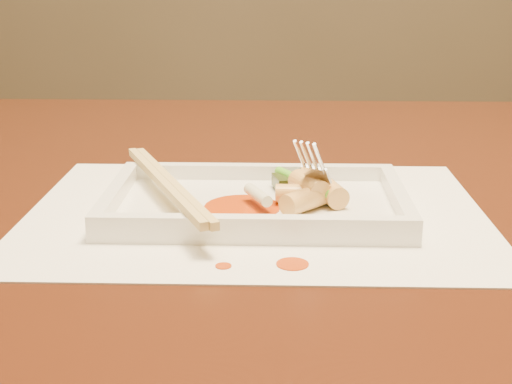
{
  "coord_description": "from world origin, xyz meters",
  "views": [
    {
      "loc": [
        0.02,
        -0.68,
        0.96
      ],
      "look_at": [
        -0.0,
        -0.09,
        0.77
      ],
      "focal_mm": 50.0,
      "sensor_mm": 36.0,
      "label": 1
    }
  ],
  "objects_px": {
    "plate_base": "(256,207)",
    "fork": "(337,116)",
    "table": "(260,276)",
    "chopstick_a": "(162,183)",
    "placemat": "(256,212)"
  },
  "relations": [
    {
      "from": "fork",
      "to": "chopstick_a",
      "type": "bearing_deg",
      "value": -173.25
    },
    {
      "from": "placemat",
      "to": "plate_base",
      "type": "bearing_deg",
      "value": 0.0
    },
    {
      "from": "chopstick_a",
      "to": "fork",
      "type": "distance_m",
      "value": 0.16
    },
    {
      "from": "placemat",
      "to": "chopstick_a",
      "type": "xyz_separation_m",
      "value": [
        -0.08,
        0.0,
        0.03
      ]
    },
    {
      "from": "table",
      "to": "chopstick_a",
      "type": "distance_m",
      "value": 0.18
    },
    {
      "from": "table",
      "to": "placemat",
      "type": "height_order",
      "value": "placemat"
    },
    {
      "from": "placemat",
      "to": "fork",
      "type": "bearing_deg",
      "value": 14.42
    },
    {
      "from": "table",
      "to": "fork",
      "type": "relative_size",
      "value": 10.0
    },
    {
      "from": "placemat",
      "to": "plate_base",
      "type": "height_order",
      "value": "plate_base"
    },
    {
      "from": "table",
      "to": "chopstick_a",
      "type": "bearing_deg",
      "value": -133.95
    },
    {
      "from": "plate_base",
      "to": "chopstick_a",
      "type": "relative_size",
      "value": 1.11
    },
    {
      "from": "table",
      "to": "chopstick_a",
      "type": "height_order",
      "value": "chopstick_a"
    },
    {
      "from": "plate_base",
      "to": "fork",
      "type": "relative_size",
      "value": 1.86
    },
    {
      "from": "table",
      "to": "placemat",
      "type": "xyz_separation_m",
      "value": [
        -0.0,
        -0.09,
        0.1
      ]
    },
    {
      "from": "plate_base",
      "to": "chopstick_a",
      "type": "xyz_separation_m",
      "value": [
        -0.08,
        0.0,
        0.02
      ]
    }
  ]
}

